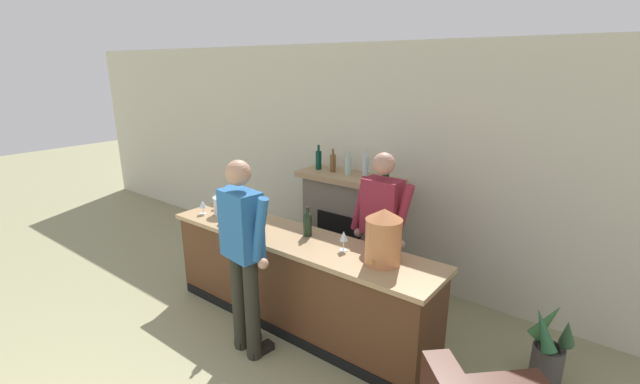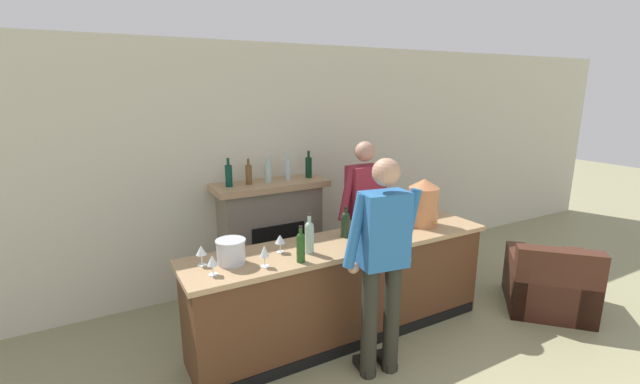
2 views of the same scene
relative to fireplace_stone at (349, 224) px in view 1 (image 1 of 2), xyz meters
The scene contains 16 objects.
wall_back_panel 0.79m from the fireplace_stone, 56.01° to the left, with size 12.00×0.07×2.75m.
bar_counter 1.26m from the fireplace_stone, 80.37° to the right, with size 2.92×0.65×0.93m.
fireplace_stone is the anchor object (origin of this frame).
potted_plant_corner 2.46m from the fireplace_stone, 13.68° to the right, with size 0.37×0.42×0.66m.
person_customer 1.88m from the fireplace_stone, 85.09° to the right, with size 0.65×0.34×1.78m.
person_bartender 1.09m from the fireplace_stone, 39.29° to the right, with size 0.66×0.30×1.73m.
copper_dispenser 1.74m from the fireplace_stone, 46.71° to the right, with size 0.30×0.34×0.47m.
ice_bucket_steel 1.52m from the fireplace_stone, 124.55° to the right, with size 0.23×0.23×0.20m.
wine_bottle_rose_blush 1.23m from the fireplace_stone, 76.27° to the right, with size 0.08×0.08×0.29m.
wine_bottle_burgundy_dark 1.40m from the fireplace_stone, 98.51° to the right, with size 0.07×0.07×0.34m.
wine_bottle_chardonnay_pale 1.55m from the fireplace_stone, 103.35° to the right, with size 0.07×0.07×0.30m.
wine_glass_front_right 1.32m from the fireplace_stone, 108.87° to the right, with size 0.09×0.09×0.15m.
wine_glass_near_bucket 1.74m from the fireplace_stone, 127.02° to the right, with size 0.08×0.08×0.16m.
wine_glass_mid_counter 1.60m from the fireplace_stone, 132.63° to the right, with size 0.08×0.08×0.16m.
wine_glass_by_dispenser 1.59m from the fireplace_stone, 114.24° to the right, with size 0.07×0.07×0.17m.
wine_glass_front_left 1.47m from the fireplace_stone, 58.24° to the right, with size 0.07×0.07×0.18m.
Camera 1 is at (2.53, 0.17, 2.50)m, focal length 24.00 mm.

